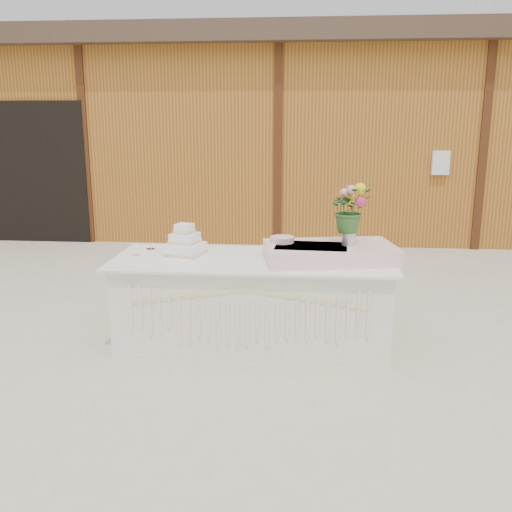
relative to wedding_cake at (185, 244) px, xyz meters
The scene contains 9 objects.
ground 1.06m from the wedding_cake, ahead, with size 80.00×80.00×0.00m, color beige.
barn 5.98m from the wedding_cake, 84.19° to the left, with size 12.60×4.60×3.30m.
cake_table 0.78m from the wedding_cake, ahead, with size 2.40×1.00×0.77m.
wedding_cake is the anchor object (origin of this frame).
pink_cake_stand 0.86m from the wedding_cake, ahead, with size 0.26×0.26×0.19m.
satin_runner 1.27m from the wedding_cake, ahead, with size 1.08×0.62×0.14m, color beige.
flower_vase 1.43m from the wedding_cake, ahead, with size 0.12×0.12×0.16m, color silver.
bouquet 1.47m from the wedding_cake, ahead, with size 0.34×0.30×0.38m, color #2E5C24.
loose_flowers 0.43m from the wedding_cake, behind, with size 0.16×0.38×0.02m, color pink, non-canonical shape.
Camera 1 is at (0.45, -4.72, 1.94)m, focal length 40.00 mm.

